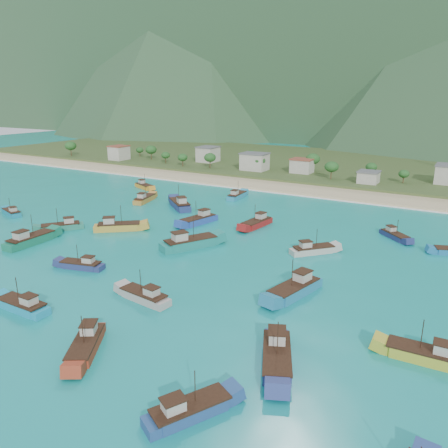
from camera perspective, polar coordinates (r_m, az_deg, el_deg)
The scene contains 28 objects.
ground at distance 97.07m, azimuth -9.06°, elevation -3.70°, with size 600.00×600.00×0.00m, color #0C897A.
beach at distance 163.43m, azimuth 8.70°, elevation 4.61°, with size 400.00×18.00×1.20m, color beige.
land at distance 220.44m, azimuth 14.69°, elevation 7.32°, with size 400.00×110.00×2.40m, color #385123.
surf_line at distance 154.82m, azimuth 7.38°, elevation 4.00°, with size 400.00×2.50×0.08m, color white.
mountains at distance 485.53m, azimuth 22.96°, elevation 24.05°, with size 1520.00×440.00×260.00m.
village at distance 181.05m, azimuth 15.41°, elevation 6.92°, with size 223.48×25.87×7.74m.
vegetation at distance 184.65m, azimuth 12.01°, elevation 7.42°, with size 275.94×25.65×9.16m.
boat_0 at distance 119.09m, azimuth -20.45°, elevation -0.38°, with size 8.81×10.11×6.15m.
boat_1 at distance 51.03m, azimuth -4.57°, elevation -23.17°, with size 7.22×10.03×5.81m.
boat_4 at distance 134.05m, azimuth -5.80°, elevation 2.53°, with size 12.32×11.08×7.58m.
boat_5 at distance 78.14m, azimuth -24.81°, elevation -9.72°, with size 10.02×2.98×5.92m.
boat_6 at distance 91.74m, azimuth -18.10°, elevation -5.18°, with size 9.38×4.86×5.32m.
boat_7 at distance 63.91m, azimuth -17.56°, elevation -14.92°, with size 7.93×10.24×6.02m.
boat_10 at distance 146.32m, azimuth 1.72°, elevation 3.68°, with size 3.83×10.55×6.11m.
boat_11 at distance 64.63m, azimuth 24.87°, elevation -15.36°, with size 10.52×3.44×6.16m.
boat_13 at distance 114.81m, azimuth 4.28°, elevation 0.07°, with size 4.53×11.28×6.48m.
boat_14 at distance 77.11m, azimuth 9.21°, elevation -8.47°, with size 6.33×12.67×7.19m.
boat_15 at distance 143.62m, azimuth -10.32°, elevation 3.19°, with size 5.72×11.20×6.35m.
boat_16 at distance 139.84m, azimuth -25.99°, elevation 1.32°, with size 9.34×5.16×5.29m.
boat_17 at distance 110.54m, azimuth -23.97°, elevation -1.94°, with size 4.12×12.39×7.24m.
boat_19 at distance 164.51m, azimuth -10.39°, elevation 4.85°, with size 10.37×6.70×5.92m.
boat_20 at distance 97.23m, azimuth 11.52°, elevation -3.38°, with size 8.87×9.35×5.88m.
boat_24 at distance 112.93m, azimuth 21.39°, elevation -1.46°, with size 8.14×8.07×5.23m.
boat_25 at distance 58.95m, azimuth 6.90°, elevation -16.90°, with size 7.92×12.04×6.89m.
boat_26 at distance 75.41m, azimuth -10.35°, elevation -9.34°, with size 10.16×4.10×5.83m.
boat_27 at distance 98.88m, azimuth -4.50°, elevation -2.52°, with size 9.82×13.50×7.83m.
boat_28 at distance 114.45m, azimuth -13.65°, elevation -0.38°, with size 11.32×10.02×6.93m.
boat_31 at distance 117.33m, azimuth -3.34°, elevation 0.48°, with size 5.83×11.94×6.78m.
Camera 1 is at (58.60, -69.90, 33.22)m, focal length 35.00 mm.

